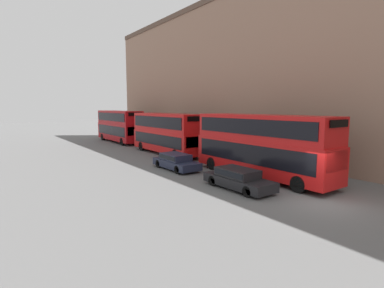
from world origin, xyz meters
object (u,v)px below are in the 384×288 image
Objects in this scene: bus_third_in_queue at (119,125)px; pedestrian at (150,139)px; car_dark_sedan at (238,178)px; car_hatchback at (176,161)px; bus_leading at (261,143)px; bus_second_in_queue at (166,132)px.

pedestrian is (2.19, -4.98, -1.61)m from bus_third_in_queue.
car_hatchback is (0.00, 7.00, 0.00)m from car_dark_sedan.
bus_leading is 2.45× the size of car_hatchback.
bus_second_in_queue is 2.31× the size of car_hatchback.
bus_third_in_queue is at bearing 82.83° from car_dark_sedan.
bus_leading is 2.37× the size of car_dark_sedan.
car_dark_sedan is at bearing -104.22° from pedestrian.
pedestrian reaches higher than car_hatchback.
bus_third_in_queue is (-0.00, 12.85, 0.07)m from bus_second_in_queue.
bus_second_in_queue is at bearing 76.53° from car_dark_sedan.
bus_leading is 6.85m from car_hatchback.
car_hatchback is at bearing -99.63° from bus_third_in_queue.
bus_leading is 1.06× the size of bus_second_in_queue.
bus_third_in_queue is (-0.00, 25.72, -0.01)m from bus_leading.
bus_third_in_queue is 27.31m from car_dark_sedan.
car_hatchback is (-3.40, 5.68, -1.75)m from bus_leading.
bus_second_in_queue is at bearing 90.00° from bus_leading.
pedestrian is at bearing 74.44° from bus_second_in_queue.
bus_second_in_queue is 6.07× the size of pedestrian.
car_dark_sedan is at bearing -103.47° from bus_second_in_queue.
bus_leading is 25.72m from bus_third_in_queue.
bus_second_in_queue reaches higher than pedestrian.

